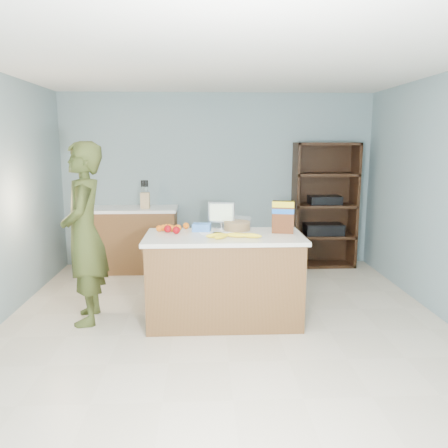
{
  "coord_description": "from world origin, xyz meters",
  "views": [
    {
      "loc": [
        -0.19,
        -3.91,
        1.79
      ],
      "look_at": [
        0.0,
        0.35,
        1.0
      ],
      "focal_mm": 35.0,
      "sensor_mm": 36.0,
      "label": 1
    }
  ],
  "objects_px": {
    "shelving_unit": "(323,207)",
    "cereal_box": "(283,215)",
    "person": "(84,234)",
    "tv": "(221,214)",
    "counter_peninsula": "(224,282)"
  },
  "relations": [
    {
      "from": "person",
      "to": "cereal_box",
      "type": "height_order",
      "value": "person"
    },
    {
      "from": "tv",
      "to": "cereal_box",
      "type": "height_order",
      "value": "cereal_box"
    },
    {
      "from": "person",
      "to": "cereal_box",
      "type": "bearing_deg",
      "value": 80.49
    },
    {
      "from": "counter_peninsula",
      "to": "person",
      "type": "distance_m",
      "value": 1.47
    },
    {
      "from": "counter_peninsula",
      "to": "tv",
      "type": "height_order",
      "value": "tv"
    },
    {
      "from": "shelving_unit",
      "to": "cereal_box",
      "type": "relative_size",
      "value": 5.54
    },
    {
      "from": "shelving_unit",
      "to": "tv",
      "type": "bearing_deg",
      "value": -132.22
    },
    {
      "from": "counter_peninsula",
      "to": "person",
      "type": "bearing_deg",
      "value": 176.61
    },
    {
      "from": "tv",
      "to": "shelving_unit",
      "type": "bearing_deg",
      "value": 47.78
    },
    {
      "from": "shelving_unit",
      "to": "person",
      "type": "xyz_separation_m",
      "value": [
        -2.94,
        -1.97,
        0.04
      ]
    },
    {
      "from": "shelving_unit",
      "to": "cereal_box",
      "type": "distance_m",
      "value": 2.22
    },
    {
      "from": "tv",
      "to": "cereal_box",
      "type": "bearing_deg",
      "value": -23.36
    },
    {
      "from": "person",
      "to": "cereal_box",
      "type": "xyz_separation_m",
      "value": [
        1.98,
        -0.02,
        0.18
      ]
    },
    {
      "from": "counter_peninsula",
      "to": "cereal_box",
      "type": "relative_size",
      "value": 4.8
    },
    {
      "from": "tv",
      "to": "counter_peninsula",
      "type": "bearing_deg",
      "value": -87.3
    }
  ]
}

